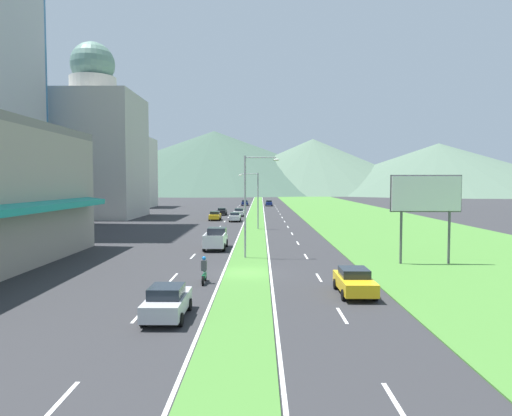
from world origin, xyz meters
The scene contains 51 objects.
ground_plane centered at (0.00, 0.00, 0.00)m, with size 600.00×600.00×0.00m, color #2D2D30.
grass_median centered at (0.00, 60.00, 0.03)m, with size 3.20×240.00×0.06m, color #477F33.
grass_verge_right centered at (20.60, 60.00, 0.03)m, with size 24.00×240.00×0.06m, color #477F33.
lane_dash_left_0 centered at (-5.10, -20.00, 0.01)m, with size 0.16×2.80×0.01m, color silver.
lane_dash_left_1 centered at (-5.10, -10.74, 0.01)m, with size 0.16×2.80×0.01m, color silver.
lane_dash_left_2 centered at (-5.10, -1.49, 0.01)m, with size 0.16×2.80×0.01m, color silver.
lane_dash_left_3 centered at (-5.10, 7.77, 0.01)m, with size 0.16×2.80×0.01m, color silver.
lane_dash_left_4 centered at (-5.10, 17.03, 0.01)m, with size 0.16×2.80×0.01m, color silver.
lane_dash_left_5 centered at (-5.10, 26.28, 0.01)m, with size 0.16×2.80×0.01m, color silver.
lane_dash_left_6 centered at (-5.10, 35.54, 0.01)m, with size 0.16×2.80×0.01m, color silver.
lane_dash_left_7 centered at (-5.10, 44.80, 0.01)m, with size 0.16×2.80×0.01m, color silver.
lane_dash_left_8 centered at (-5.10, 54.05, 0.01)m, with size 0.16×2.80×0.01m, color silver.
lane_dash_left_9 centered at (-5.10, 63.31, 0.01)m, with size 0.16×2.80×0.01m, color silver.
lane_dash_left_10 centered at (-5.10, 72.57, 0.01)m, with size 0.16×2.80×0.01m, color silver.
lane_dash_left_11 centered at (-5.10, 81.82, 0.01)m, with size 0.16×2.80×0.01m, color silver.
lane_dash_left_12 centered at (-5.10, 91.08, 0.01)m, with size 0.16×2.80×0.01m, color silver.
lane_dash_left_13 centered at (-5.10, 100.34, 0.01)m, with size 0.16×2.80×0.01m, color silver.
lane_dash_right_0 centered at (5.10, -20.00, 0.01)m, with size 0.16×2.80×0.01m, color silver.
lane_dash_right_1 centered at (5.10, -10.74, 0.01)m, with size 0.16×2.80×0.01m, color silver.
lane_dash_right_2 centered at (5.10, -1.49, 0.01)m, with size 0.16×2.80×0.01m, color silver.
lane_dash_right_3 centered at (5.10, 7.77, 0.01)m, with size 0.16×2.80×0.01m, color silver.
lane_dash_right_4 centered at (5.10, 17.03, 0.01)m, with size 0.16×2.80×0.01m, color silver.
lane_dash_right_5 centered at (5.10, 26.28, 0.01)m, with size 0.16×2.80×0.01m, color silver.
lane_dash_right_6 centered at (5.10, 35.54, 0.01)m, with size 0.16×2.80×0.01m, color silver.
lane_dash_right_7 centered at (5.10, 44.80, 0.01)m, with size 0.16×2.80×0.01m, color silver.
lane_dash_right_8 centered at (5.10, 54.05, 0.01)m, with size 0.16×2.80×0.01m, color silver.
lane_dash_right_9 centered at (5.10, 63.31, 0.01)m, with size 0.16×2.80×0.01m, color silver.
lane_dash_right_10 centered at (5.10, 72.57, 0.01)m, with size 0.16×2.80×0.01m, color silver.
lane_dash_right_11 centered at (5.10, 81.82, 0.01)m, with size 0.16×2.80×0.01m, color silver.
lane_dash_right_12 centered at (5.10, 91.08, 0.01)m, with size 0.16×2.80×0.01m, color silver.
lane_dash_right_13 centered at (5.10, 100.34, 0.01)m, with size 0.16×2.80×0.01m, color silver.
edge_line_median_left centered at (-1.75, 60.00, 0.01)m, with size 0.16×240.00×0.01m, color silver.
edge_line_median_right centered at (1.75, 60.00, 0.01)m, with size 0.16×240.00×0.01m, color silver.
domed_building centered at (-30.51, 54.37, 13.27)m, with size 16.73×16.73×32.87m.
midrise_colored centered at (-34.67, 89.98, 9.20)m, with size 13.57×13.57×18.41m, color beige.
hill_far_left centered at (-30.07, 278.34, 20.41)m, with size 221.36×221.36×40.83m, color #3D5647.
hill_far_center centered at (33.72, 258.56, 16.85)m, with size 156.16×156.16×33.70m, color #516B56.
hill_far_right centered at (105.30, 240.41, 14.71)m, with size 175.52×175.52×29.42m, color #516B56.
street_lamp_near centered at (0.00, 6.74, 5.20)m, with size 3.08×0.34×8.98m.
street_lamp_mid centered at (0.30, 32.03, 4.67)m, with size 2.83×0.33×8.01m.
billboard_roadside centered at (14.34, 3.80, 5.48)m, with size 5.75×0.28×7.27m.
car_0 centered at (-3.23, 57.65, 0.79)m, with size 2.02×4.60×1.55m.
car_1 centered at (-3.57, -11.28, 0.82)m, with size 1.96×4.32×1.64m.
car_2 centered at (-6.84, 60.34, 0.76)m, with size 1.88×4.03×1.45m.
car_3 centered at (6.59, -6.34, 0.79)m, with size 2.01×4.57×1.55m.
car_4 centered at (3.36, 97.17, 0.80)m, with size 1.96×4.68×1.59m.
car_5 centered at (-3.35, 45.15, 0.79)m, with size 1.90×4.45×1.53m.
car_6 centered at (-7.01, 47.53, 0.80)m, with size 1.96×4.38×1.59m.
car_7 centered at (-3.52, 99.74, 0.80)m, with size 1.95×4.07×1.60m.
pickup_truck_0 centered at (-3.49, 12.69, 0.98)m, with size 2.18×5.40×2.00m.
motorcycle_rider centered at (-2.72, -3.34, 0.75)m, with size 0.36×2.00×1.80m.
Camera 1 is at (1.01, -33.72, 6.68)m, focal length 32.61 mm.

